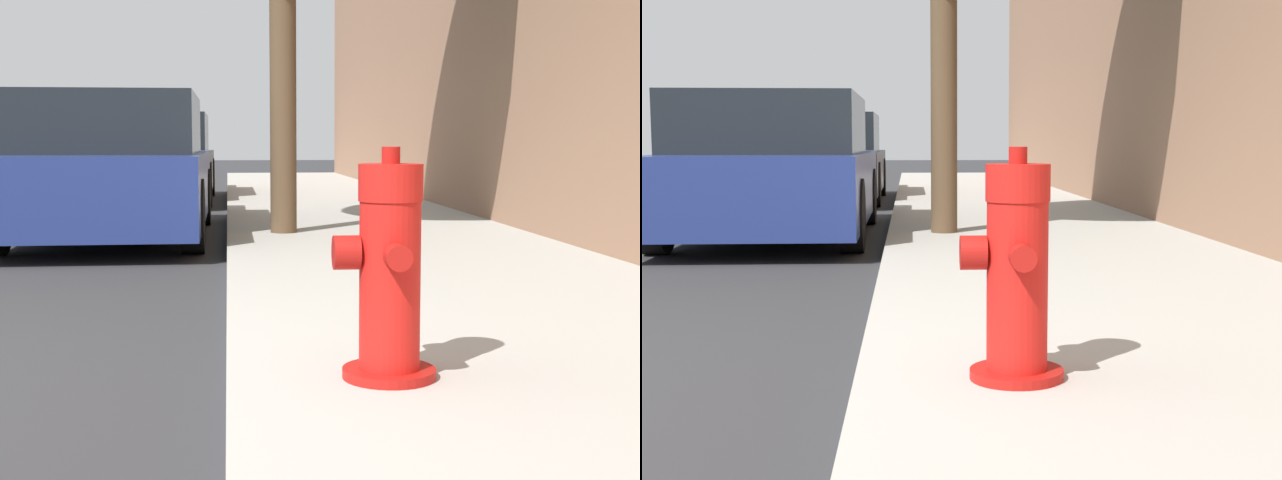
# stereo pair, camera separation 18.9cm
# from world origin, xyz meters

# --- Properties ---
(sidewalk_slab) EXTENTS (2.78, 40.00, 0.13)m
(sidewalk_slab) POSITION_xyz_m (3.38, 0.00, 0.06)
(sidewalk_slab) COLOR #A8A59E
(sidewalk_slab) RESTS_ON ground_plane
(fire_hydrant) EXTENTS (0.37, 0.37, 0.82)m
(fire_hydrant) POSITION_xyz_m (2.57, -0.02, 0.50)
(fire_hydrant) COLOR #A91511
(fire_hydrant) RESTS_ON sidewalk_slab
(parked_car_near) EXTENTS (1.86, 4.24, 1.41)m
(parked_car_near) POSITION_xyz_m (0.87, 5.85, 0.68)
(parked_car_near) COLOR navy
(parked_car_near) RESTS_ON ground_plane
(parked_car_mid) EXTENTS (1.79, 4.26, 1.38)m
(parked_car_mid) POSITION_xyz_m (0.88, 11.12, 0.66)
(parked_car_mid) COLOR black
(parked_car_mid) RESTS_ON ground_plane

